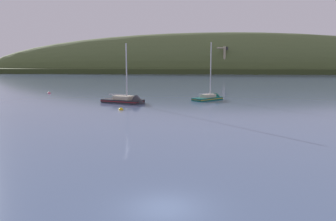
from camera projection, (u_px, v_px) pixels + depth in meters
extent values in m
plane|color=slate|center=(165.00, 209.00, 18.15)|extent=(1400.00, 1400.00, 0.00)
cube|color=#35401E|center=(172.00, 71.00, 266.90)|extent=(536.29, 80.24, 3.67)
ellipsoid|color=#4C5B33|center=(218.00, 72.00, 288.12)|extent=(429.74, 97.69, 67.89)
sphere|color=#56703D|center=(184.00, 64.00, 253.65)|extent=(10.07, 10.07, 10.07)
cube|color=#4C4C51|center=(224.00, 72.00, 247.30)|extent=(5.66, 5.66, 2.00)
cylinder|color=#BCB293|center=(224.00, 59.00, 245.85)|extent=(1.83, 1.83, 18.29)
cylinder|color=#BCB293|center=(221.00, 48.00, 241.62)|extent=(7.53, 9.01, 1.01)
cube|color=#333338|center=(226.00, 48.00, 246.16)|extent=(3.07, 2.95, 2.19)
cube|color=#0F564C|center=(207.00, 100.00, 70.61)|extent=(6.91, 6.98, 1.25)
cone|color=#0F564C|center=(218.00, 99.00, 72.93)|extent=(3.16, 3.14, 2.70)
cube|color=gold|center=(207.00, 99.00, 70.57)|extent=(6.94, 7.00, 0.13)
cube|color=#BCB299|center=(208.00, 96.00, 70.59)|extent=(3.57, 3.59, 0.66)
cylinder|color=silver|center=(211.00, 70.00, 70.27)|extent=(0.20, 0.20, 11.66)
cylinder|color=silver|center=(205.00, 94.00, 69.77)|extent=(2.69, 2.74, 0.16)
cube|color=#232328|center=(123.00, 103.00, 66.32)|extent=(9.05, 6.40, 1.41)
cone|color=#232328|center=(141.00, 104.00, 64.49)|extent=(3.20, 3.89, 3.34)
cube|color=maroon|center=(123.00, 101.00, 66.26)|extent=(9.06, 6.43, 0.14)
cube|color=#BCB299|center=(123.00, 98.00, 66.07)|extent=(4.38, 3.62, 0.71)
cylinder|color=silver|center=(126.00, 72.00, 64.97)|extent=(0.24, 0.24, 11.06)
cylinder|color=silver|center=(118.00, 95.00, 66.60)|extent=(4.13, 1.85, 0.19)
sphere|color=yellow|center=(121.00, 110.00, 56.28)|extent=(0.80, 0.80, 0.80)
cylinder|color=black|center=(121.00, 107.00, 56.22)|extent=(0.04, 0.04, 0.08)
sphere|color=#E06675|center=(49.00, 93.00, 86.91)|extent=(0.80, 0.80, 0.80)
cylinder|color=black|center=(49.00, 92.00, 86.85)|extent=(0.04, 0.04, 0.08)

